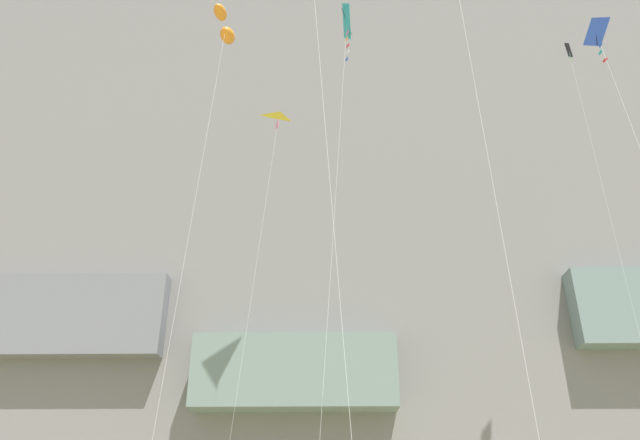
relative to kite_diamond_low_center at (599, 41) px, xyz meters
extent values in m
cube|color=slate|center=(-15.06, 39.93, 9.13)|extent=(180.00, 27.00, 60.95)
cube|color=slate|center=(-33.20, 26.32, -4.73)|extent=(14.99, 3.14, 6.66)
cube|color=slate|center=(-15.06, 25.79, -9.49)|extent=(15.45, 4.47, 5.47)
cylinder|color=silver|center=(-6.82, -3.40, -8.73)|extent=(0.04, 2.21, 25.00)
cube|color=blue|center=(0.00, 0.07, 0.60)|extent=(0.36, 2.12, 2.11)
cylinder|color=black|center=(0.00, 0.07, 0.60)|extent=(0.35, 0.13, 1.73)
cube|color=blue|center=(0.05, 0.07, -0.19)|extent=(0.04, 0.25, 0.13)
cube|color=teal|center=(-0.06, 0.07, -0.63)|extent=(0.05, 0.25, 0.13)
cube|color=red|center=(0.06, 0.07, -1.07)|extent=(0.12, 0.24, 0.13)
pyramid|color=yellow|center=(-15.94, 15.42, 7.12)|extent=(2.17, 1.79, 0.27)
cube|color=pink|center=(-16.15, 16.00, 6.94)|extent=(0.23, 0.50, 0.56)
cylinder|color=silver|center=(-17.30, 15.03, -7.14)|extent=(2.31, 1.96, 28.17)
cube|color=teal|center=(-11.15, 6.57, 7.88)|extent=(0.51, 2.50, 2.44)
cylinder|color=black|center=(-11.15, 6.57, 7.88)|extent=(0.62, 0.24, 1.97)
cube|color=pink|center=(-11.11, 6.57, 6.95)|extent=(0.13, 0.29, 0.15)
cube|color=orange|center=(-11.18, 6.57, 6.44)|extent=(0.13, 0.29, 0.15)
cube|color=red|center=(-11.12, 6.57, 5.92)|extent=(0.16, 0.28, 0.15)
cube|color=white|center=(-11.15, 6.57, 5.40)|extent=(0.18, 0.27, 0.15)
cube|color=blue|center=(-11.19, 6.57, 4.89)|extent=(0.15, 0.28, 0.15)
cylinder|color=silver|center=(-12.12, 5.76, -6.83)|extent=(1.95, 1.64, 28.79)
cylinder|color=silver|center=(-12.47, -0.85, -4.45)|extent=(2.10, 3.44, 33.54)
cube|color=black|center=(6.08, 14.72, 12.67)|extent=(0.50, 1.31, 1.29)
cylinder|color=black|center=(6.08, 14.72, 12.67)|extent=(0.50, 0.04, 1.02)
cube|color=#38B2D1|center=(6.10, 14.72, 12.16)|extent=(0.05, 0.16, 0.08)
cube|color=green|center=(6.07, 14.72, 11.88)|extent=(0.04, 0.16, 0.08)
cube|color=#8CCC33|center=(6.08, 14.72, 11.60)|extent=(0.07, 0.16, 0.08)
cylinder|color=silver|center=(5.73, 13.77, -4.36)|extent=(0.73, 1.92, 33.72)
ellipsoid|color=orange|center=(-19.32, 10.73, 10.79)|extent=(1.16, 1.78, 1.21)
ellipsoid|color=orange|center=(-19.53, 8.86, 11.08)|extent=(0.98, 1.74, 1.03)
cylinder|color=silver|center=(-19.76, 7.87, -5.30)|extent=(0.76, 4.60, 31.86)
camera|label=1|loc=(-12.25, -20.96, -19.31)|focal=33.71mm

